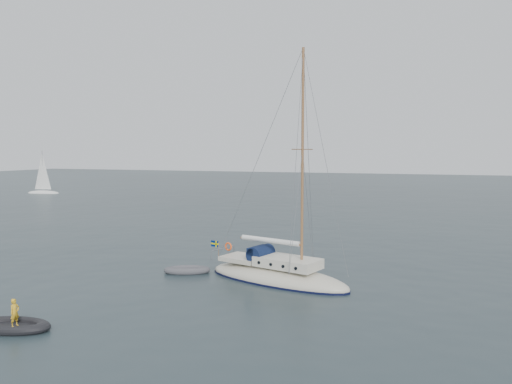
% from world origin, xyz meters
% --- Properties ---
extents(ground, '(300.00, 300.00, 0.00)m').
position_xyz_m(ground, '(0.00, 0.00, 0.00)').
color(ground, black).
rests_on(ground, ground).
extents(sailboat, '(10.28, 3.08, 14.64)m').
position_xyz_m(sailboat, '(2.08, -0.31, 1.11)').
color(sailboat, beige).
rests_on(sailboat, ground).
extents(dinghy, '(3.05, 1.38, 0.44)m').
position_xyz_m(dinghy, '(-4.15, -0.34, 0.19)').
color(dinghy, '#4F4F54').
rests_on(dinghy, ground).
extents(rib, '(3.72, 1.69, 1.46)m').
position_xyz_m(rib, '(-6.71, -12.40, 0.23)').
color(rib, black).
rests_on(rib, ground).
extents(distant_yacht_a, '(6.41, 3.42, 8.49)m').
position_xyz_m(distant_yacht_a, '(-58.38, 45.24, 3.63)').
color(distant_yacht_a, white).
rests_on(distant_yacht_a, ground).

